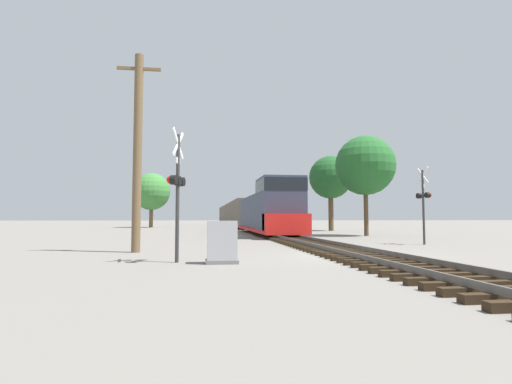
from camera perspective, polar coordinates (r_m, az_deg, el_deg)
name	(u,v)px	position (r m, az deg, el deg)	size (l,w,h in m)	color
ground_plane	(352,256)	(15.35, 13.56, -8.89)	(400.00, 400.00, 0.00)	slate
rail_track_bed	(352,252)	(15.34, 13.55, -8.39)	(2.60, 160.00, 0.31)	black
freight_train	(240,214)	(58.35, -2.37, -3.20)	(2.99, 67.59, 4.25)	#33384C
crossing_signal_near	(177,185)	(13.06, -11.25, 1.02)	(0.56, 1.01, 4.27)	#333333
crossing_signal_far	(424,199)	(23.03, 22.82, -0.93)	(0.41, 1.01, 4.12)	#333333
relay_cabinet	(222,242)	(12.54, -4.88, -7.19)	(1.01, 0.65, 1.32)	slate
utility_pole	(138,150)	(17.40, -16.57, 5.76)	(1.80, 0.36, 8.29)	brown
tree_far_right	(365,166)	(32.62, 15.34, 3.65)	(4.68, 4.68, 7.87)	brown
tree_mid_background	(331,178)	(44.36, 10.60, 2.03)	(4.66, 4.66, 8.17)	brown
tree_deep_background	(151,192)	(60.49, -14.71, 0.04)	(5.42, 5.42, 7.97)	brown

